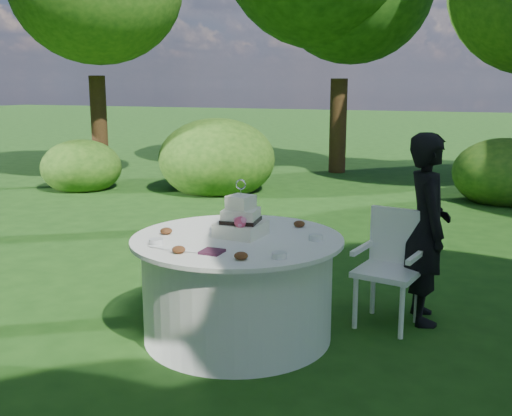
# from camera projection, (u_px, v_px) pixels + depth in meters

# --- Properties ---
(ground) EXTENTS (80.00, 80.00, 0.00)m
(ground) POSITION_uv_depth(u_px,v_px,m) (238.00, 335.00, 4.54)
(ground) COLOR #183E11
(ground) RESTS_ON ground
(napkins) EXTENTS (0.14, 0.14, 0.02)m
(napkins) POSITION_uv_depth(u_px,v_px,m) (212.00, 252.00, 3.97)
(napkins) COLOR #471E34
(napkins) RESTS_ON table
(feather_plume) EXTENTS (0.48, 0.07, 0.01)m
(feather_plume) POSITION_uv_depth(u_px,v_px,m) (177.00, 249.00, 4.04)
(feather_plume) COLOR white
(feather_plume) RESTS_ON table
(guest) EXTENTS (0.52, 0.64, 1.51)m
(guest) POSITION_uv_depth(u_px,v_px,m) (427.00, 229.00, 4.70)
(guest) COLOR black
(guest) RESTS_ON ground
(table) EXTENTS (1.56, 1.56, 0.77)m
(table) POSITION_uv_depth(u_px,v_px,m) (237.00, 287.00, 4.46)
(table) COLOR silver
(table) RESTS_ON ground
(cake) EXTENTS (0.34, 0.35, 0.43)m
(cake) POSITION_uv_depth(u_px,v_px,m) (241.00, 221.00, 4.40)
(cake) COLOR white
(cake) RESTS_ON table
(chair) EXTENTS (0.53, 0.52, 0.91)m
(chair) POSITION_uv_depth(u_px,v_px,m) (392.00, 259.00, 4.70)
(chair) COLOR white
(chair) RESTS_ON ground
(votives) EXTENTS (1.10, 0.64, 0.04)m
(votives) POSITION_uv_depth(u_px,v_px,m) (250.00, 244.00, 4.11)
(votives) COLOR silver
(votives) RESTS_ON table
(petal_cups) EXTENTS (0.93, 1.11, 0.05)m
(petal_cups) POSITION_uv_depth(u_px,v_px,m) (223.00, 239.00, 4.24)
(petal_cups) COLOR #562D16
(petal_cups) RESTS_ON table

